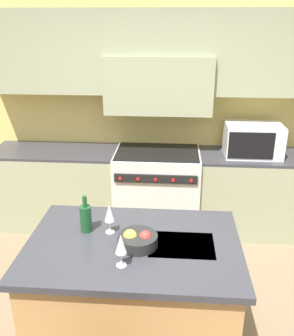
{
  "coord_description": "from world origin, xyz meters",
  "views": [
    {
      "loc": [
        0.18,
        -1.92,
        2.29
      ],
      "look_at": [
        -0.04,
        0.94,
        1.15
      ],
      "focal_mm": 40.0,
      "sensor_mm": 36.0,
      "label": 1
    }
  ],
  "objects_px": {
    "wine_bottle": "(86,218)",
    "wine_glass_near": "(121,245)",
    "wine_glass_far": "(109,214)",
    "microwave": "(253,140)",
    "fruit_bowl": "(137,240)",
    "range_stove": "(157,190)"
  },
  "relations": [
    {
      "from": "wine_glass_far",
      "to": "fruit_bowl",
      "type": "xyz_separation_m",
      "value": [
        0.21,
        -0.15,
        -0.1
      ]
    },
    {
      "from": "microwave",
      "to": "range_stove",
      "type": "bearing_deg",
      "value": -178.95
    },
    {
      "from": "range_stove",
      "to": "wine_bottle",
      "type": "bearing_deg",
      "value": -104.5
    },
    {
      "from": "microwave",
      "to": "wine_glass_far",
      "type": "xyz_separation_m",
      "value": [
        -1.27,
        -1.65,
        -0.05
      ]
    },
    {
      "from": "microwave",
      "to": "wine_glass_near",
      "type": "relative_size",
      "value": 2.76
    },
    {
      "from": "wine_bottle",
      "to": "wine_glass_far",
      "type": "bearing_deg",
      "value": -2.92
    },
    {
      "from": "fruit_bowl",
      "to": "microwave",
      "type": "bearing_deg",
      "value": 59.46
    },
    {
      "from": "range_stove",
      "to": "microwave",
      "type": "xyz_separation_m",
      "value": [
        1.02,
        0.02,
        0.62
      ]
    },
    {
      "from": "microwave",
      "to": "wine_glass_far",
      "type": "distance_m",
      "value": 2.08
    },
    {
      "from": "microwave",
      "to": "wine_glass_far",
      "type": "relative_size",
      "value": 2.76
    },
    {
      "from": "microwave",
      "to": "wine_bottle",
      "type": "relative_size",
      "value": 2.17
    },
    {
      "from": "range_stove",
      "to": "wine_glass_far",
      "type": "relative_size",
      "value": 4.38
    },
    {
      "from": "range_stove",
      "to": "microwave",
      "type": "distance_m",
      "value": 1.19
    },
    {
      "from": "range_stove",
      "to": "fruit_bowl",
      "type": "xyz_separation_m",
      "value": [
        -0.04,
        -1.78,
        0.47
      ]
    },
    {
      "from": "wine_glass_near",
      "to": "wine_glass_far",
      "type": "distance_m",
      "value": 0.4
    },
    {
      "from": "wine_glass_near",
      "to": "wine_glass_far",
      "type": "bearing_deg",
      "value": 109.55
    },
    {
      "from": "range_stove",
      "to": "wine_bottle",
      "type": "distance_m",
      "value": 1.76
    },
    {
      "from": "wine_glass_far",
      "to": "microwave",
      "type": "bearing_deg",
      "value": 52.42
    },
    {
      "from": "microwave",
      "to": "wine_glass_far",
      "type": "height_order",
      "value": "microwave"
    },
    {
      "from": "wine_bottle",
      "to": "wine_glass_near",
      "type": "bearing_deg",
      "value": -51.63
    },
    {
      "from": "wine_glass_far",
      "to": "fruit_bowl",
      "type": "height_order",
      "value": "wine_glass_far"
    },
    {
      "from": "microwave",
      "to": "fruit_bowl",
      "type": "height_order",
      "value": "microwave"
    }
  ]
}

